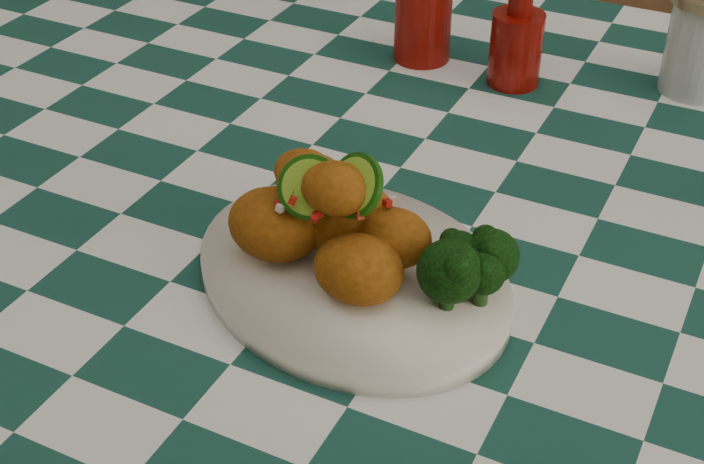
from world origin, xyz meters
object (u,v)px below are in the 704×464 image
at_px(mason_jar, 704,43).
at_px(dining_table, 468,461).
at_px(fried_chicken_pile, 341,216).
at_px(ketchup_bottle, 518,31).
at_px(red_tumbler, 423,12).
at_px(wooden_chair_left, 413,106).
at_px(plate, 352,275).

bearing_deg(mason_jar, dining_table, -113.25).
bearing_deg(fried_chicken_pile, ketchup_bottle, 88.64).
xyz_separation_m(dining_table, red_tumbler, (-0.18, 0.24, 0.45)).
relative_size(ketchup_bottle, mason_jar, 1.10).
distance_m(red_tumbler, wooden_chair_left, 0.65).
relative_size(fried_chicken_pile, red_tumbler, 1.32).
height_order(ketchup_bottle, mason_jar, ketchup_bottle).
bearing_deg(dining_table, mason_jar, 66.75).
distance_m(ketchup_bottle, mason_jar, 0.21).
distance_m(red_tumbler, mason_jar, 0.32).
height_order(dining_table, red_tumbler, red_tumbler).
height_order(dining_table, fried_chicken_pile, fried_chicken_pile).
height_order(fried_chicken_pile, wooden_chair_left, fried_chicken_pile).
relative_size(fried_chicken_pile, wooden_chair_left, 0.18).
bearing_deg(fried_chicken_pile, red_tumbler, 104.39).
distance_m(plate, mason_jar, 0.54).
distance_m(mason_jar, wooden_chair_left, 0.77).
relative_size(plate, fried_chicken_pile, 1.91).
distance_m(plate, fried_chicken_pile, 0.06).
bearing_deg(ketchup_bottle, fried_chicken_pile, -91.36).
bearing_deg(red_tumbler, mason_jar, 11.30).
xyz_separation_m(plate, wooden_chair_left, (-0.32, 0.90, -0.35)).
height_order(dining_table, plate, plate).
bearing_deg(plate, dining_table, 71.99).
distance_m(dining_table, plate, 0.45).
height_order(fried_chicken_pile, mason_jar, same).
relative_size(dining_table, plate, 5.49).
relative_size(dining_table, red_tumbler, 13.82).
bearing_deg(dining_table, wooden_chair_left, 118.47).
bearing_deg(red_tumbler, plate, -74.41).
xyz_separation_m(dining_table, mason_jar, (0.13, 0.31, 0.45)).
xyz_separation_m(fried_chicken_pile, wooden_chair_left, (-0.31, 0.90, -0.41)).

